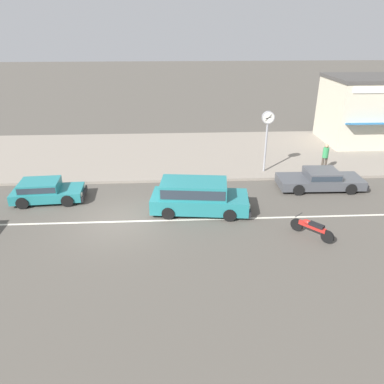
{
  "coord_description": "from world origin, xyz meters",
  "views": [
    {
      "loc": [
        2.5,
        -15.26,
        8.32
      ],
      "look_at": [
        3.41,
        1.36,
        0.8
      ],
      "focal_mm": 35.0,
      "sensor_mm": 36.0,
      "label": 1
    }
  ],
  "objects_px": {
    "pedestrian_near_clock": "(325,155)",
    "shopfront_corner_warung": "(367,110)",
    "minivan_teal_1": "(197,195)",
    "sedan_dark_grey_5": "(321,179)",
    "motorcycle_1": "(312,227)",
    "hatchback_teal_4": "(45,190)",
    "street_clock": "(267,126)"
  },
  "relations": [
    {
      "from": "pedestrian_near_clock",
      "to": "shopfront_corner_warung",
      "type": "bearing_deg",
      "value": 48.72
    },
    {
      "from": "minivan_teal_1",
      "to": "sedan_dark_grey_5",
      "type": "height_order",
      "value": "minivan_teal_1"
    },
    {
      "from": "minivan_teal_1",
      "to": "motorcycle_1",
      "type": "xyz_separation_m",
      "value": [
        4.7,
        -2.61,
        -0.42
      ]
    },
    {
      "from": "minivan_teal_1",
      "to": "pedestrian_near_clock",
      "type": "bearing_deg",
      "value": 30.62
    },
    {
      "from": "motorcycle_1",
      "to": "sedan_dark_grey_5",
      "type": "bearing_deg",
      "value": 65.77
    },
    {
      "from": "hatchback_teal_4",
      "to": "pedestrian_near_clock",
      "type": "distance_m",
      "value": 16.0
    },
    {
      "from": "street_clock",
      "to": "shopfront_corner_warung",
      "type": "height_order",
      "value": "shopfront_corner_warung"
    },
    {
      "from": "street_clock",
      "to": "shopfront_corner_warung",
      "type": "xyz_separation_m",
      "value": [
        8.8,
        5.82,
        -0.37
      ]
    },
    {
      "from": "motorcycle_1",
      "to": "street_clock",
      "type": "height_order",
      "value": "street_clock"
    },
    {
      "from": "minivan_teal_1",
      "to": "sedan_dark_grey_5",
      "type": "bearing_deg",
      "value": 18.94
    },
    {
      "from": "street_clock",
      "to": "shopfront_corner_warung",
      "type": "distance_m",
      "value": 10.56
    },
    {
      "from": "motorcycle_1",
      "to": "pedestrian_near_clock",
      "type": "xyz_separation_m",
      "value": [
        3.35,
        7.37,
        0.67
      ]
    },
    {
      "from": "hatchback_teal_4",
      "to": "street_clock",
      "type": "xyz_separation_m",
      "value": [
        12.0,
        3.21,
        2.31
      ]
    },
    {
      "from": "minivan_teal_1",
      "to": "hatchback_teal_4",
      "type": "xyz_separation_m",
      "value": [
        -7.63,
        1.57,
        -0.26
      ]
    },
    {
      "from": "hatchback_teal_4",
      "to": "motorcycle_1",
      "type": "bearing_deg",
      "value": -18.75
    },
    {
      "from": "street_clock",
      "to": "pedestrian_near_clock",
      "type": "relative_size",
      "value": 2.22
    },
    {
      "from": "sedan_dark_grey_5",
      "to": "motorcycle_1",
      "type": "relative_size",
      "value": 3.01
    },
    {
      "from": "sedan_dark_grey_5",
      "to": "shopfront_corner_warung",
      "type": "relative_size",
      "value": 0.8
    },
    {
      "from": "street_clock",
      "to": "pedestrian_near_clock",
      "type": "height_order",
      "value": "street_clock"
    },
    {
      "from": "sedan_dark_grey_5",
      "to": "street_clock",
      "type": "xyz_separation_m",
      "value": [
        -2.57,
        2.4,
        2.37
      ]
    },
    {
      "from": "minivan_teal_1",
      "to": "sedan_dark_grey_5",
      "type": "distance_m",
      "value": 7.35
    },
    {
      "from": "hatchback_teal_4",
      "to": "pedestrian_near_clock",
      "type": "relative_size",
      "value": 2.24
    },
    {
      "from": "shopfront_corner_warung",
      "to": "motorcycle_1",
      "type": "bearing_deg",
      "value": -122.67
    },
    {
      "from": "motorcycle_1",
      "to": "pedestrian_near_clock",
      "type": "bearing_deg",
      "value": 65.59
    },
    {
      "from": "shopfront_corner_warung",
      "to": "pedestrian_near_clock",
      "type": "bearing_deg",
      "value": -131.28
    },
    {
      "from": "sedan_dark_grey_5",
      "to": "minivan_teal_1",
      "type": "bearing_deg",
      "value": -161.06
    },
    {
      "from": "street_clock",
      "to": "pedestrian_near_clock",
      "type": "distance_m",
      "value": 4.09
    },
    {
      "from": "minivan_teal_1",
      "to": "street_clock",
      "type": "relative_size",
      "value": 1.34
    },
    {
      "from": "minivan_teal_1",
      "to": "sedan_dark_grey_5",
      "type": "xyz_separation_m",
      "value": [
        6.94,
        2.38,
        -0.31
      ]
    },
    {
      "from": "minivan_teal_1",
      "to": "street_clock",
      "type": "bearing_deg",
      "value": 47.59
    },
    {
      "from": "motorcycle_1",
      "to": "pedestrian_near_clock",
      "type": "distance_m",
      "value": 8.12
    },
    {
      "from": "minivan_teal_1",
      "to": "hatchback_teal_4",
      "type": "relative_size",
      "value": 1.33
    }
  ]
}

